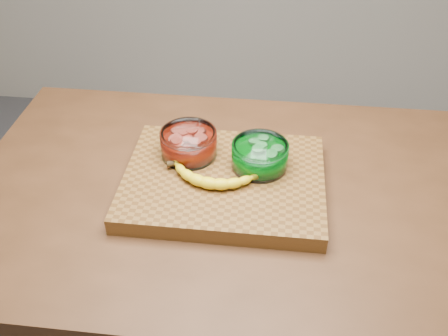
# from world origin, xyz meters

# --- Properties ---
(counter) EXTENTS (1.20, 0.80, 0.90)m
(counter) POSITION_xyz_m (0.00, 0.00, 0.45)
(counter) COLOR #482915
(counter) RESTS_ON ground
(cutting_board) EXTENTS (0.45, 0.35, 0.04)m
(cutting_board) POSITION_xyz_m (0.00, 0.00, 0.92)
(cutting_board) COLOR brown
(cutting_board) RESTS_ON counter
(bowl_red) EXTENTS (0.13, 0.13, 0.06)m
(bowl_red) POSITION_xyz_m (-0.09, 0.07, 0.97)
(bowl_red) COLOR white
(bowl_red) RESTS_ON cutting_board
(bowl_green) EXTENTS (0.13, 0.13, 0.06)m
(bowl_green) POSITION_xyz_m (0.08, 0.04, 0.97)
(bowl_green) COLOR white
(bowl_green) RESTS_ON cutting_board
(banana) EXTENTS (0.23, 0.12, 0.03)m
(banana) POSITION_xyz_m (-0.02, -0.02, 0.96)
(banana) COLOR yellow
(banana) RESTS_ON cutting_board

